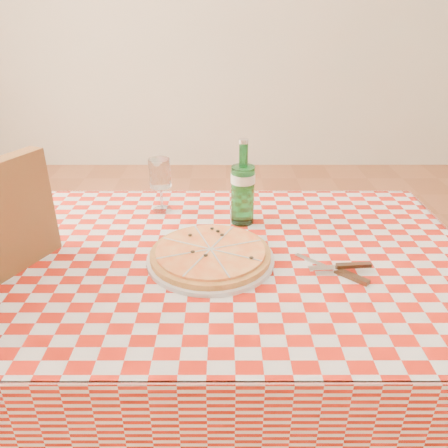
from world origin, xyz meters
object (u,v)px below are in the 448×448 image
(water_bottle, at_px, (243,182))
(wine_glass, at_px, (161,185))
(dining_table, at_px, (231,284))
(pizza_plate, at_px, (211,253))

(water_bottle, relative_size, wine_glass, 1.49)
(dining_table, height_order, pizza_plate, pizza_plate)
(water_bottle, bearing_deg, dining_table, -100.42)
(dining_table, xyz_separation_m, wine_glass, (-0.22, 0.28, 0.19))
(dining_table, bearing_deg, pizza_plate, -147.96)
(dining_table, bearing_deg, wine_glass, 128.19)
(dining_table, xyz_separation_m, pizza_plate, (-0.06, -0.03, 0.12))
(water_bottle, bearing_deg, wine_glass, 161.65)
(dining_table, xyz_separation_m, water_bottle, (0.04, 0.20, 0.23))
(pizza_plate, bearing_deg, water_bottle, 68.41)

